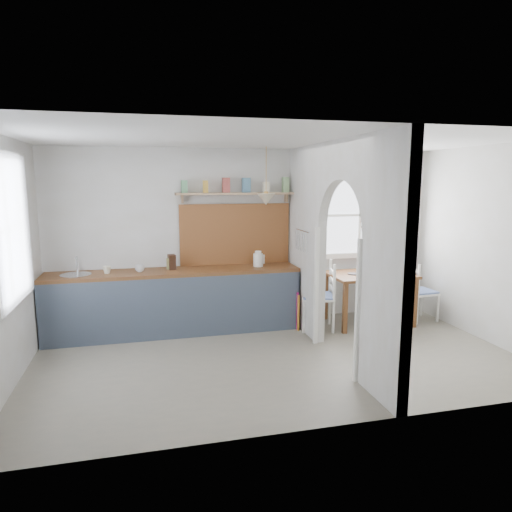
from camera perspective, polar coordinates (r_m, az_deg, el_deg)
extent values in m
cube|color=gray|center=(5.68, 2.80, -12.69)|extent=(5.80, 3.20, 0.01)
cube|color=#BAB6A8|center=(5.29, 3.04, 14.43)|extent=(5.80, 3.20, 0.01)
cube|color=#BAB6A8|center=(6.86, -0.95, 2.40)|extent=(5.80, 0.01, 2.60)
cube|color=#BAB6A8|center=(3.85, 9.82, -3.25)|extent=(5.80, 0.01, 2.60)
cube|color=#BAB6A8|center=(5.29, -28.76, -0.86)|extent=(0.01, 3.20, 2.60)
cube|color=#BAB6A8|center=(6.76, 27.17, 1.26)|extent=(0.01, 3.20, 2.60)
cube|color=#BAB6A8|center=(4.52, 15.93, -1.62)|extent=(0.12, 0.80, 2.60)
cube|color=#BAB6A8|center=(6.49, 6.29, 1.95)|extent=(0.12, 1.20, 2.60)
cube|color=#BAB6A8|center=(5.33, 10.93, 8.58)|extent=(0.12, 1.20, 1.05)
cube|color=brown|center=(6.47, -10.13, -1.98)|extent=(3.50, 0.60, 0.05)
cube|color=#474F5E|center=(6.30, -9.84, -6.49)|extent=(3.50, 0.03, 0.85)
cube|color=#332014|center=(6.63, -10.05, -5.71)|extent=(3.46, 0.45, 0.85)
cylinder|color=silver|center=(6.52, -21.61, -2.28)|extent=(0.40, 0.40, 0.02)
cube|color=brown|center=(6.79, -2.59, 2.75)|extent=(1.65, 0.03, 0.90)
cube|color=tan|center=(6.66, -2.48, 7.79)|extent=(1.75, 0.20, 0.03)
cube|color=#457F54|center=(6.55, -8.96, 8.58)|extent=(0.09, 0.09, 0.18)
cube|color=#B98B23|center=(6.59, -6.35, 8.64)|extent=(0.09, 0.09, 0.18)
cube|color=maroon|center=(6.63, -3.77, 8.68)|extent=(0.09, 0.09, 0.18)
cube|color=#325D7A|center=(6.69, -1.23, 8.71)|extent=(0.09, 0.09, 0.18)
cube|color=beige|center=(6.76, 1.27, 8.71)|extent=(0.09, 0.09, 0.18)
cube|color=#6C945C|center=(6.85, 3.70, 8.71)|extent=(0.09, 0.09, 0.18)
cone|color=beige|center=(6.42, 1.26, 7.11)|extent=(0.26, 0.26, 0.16)
cylinder|color=silver|center=(6.35, 5.86, 3.15)|extent=(0.02, 0.50, 0.02)
imported|color=silver|center=(6.45, -18.13, -1.65)|extent=(0.12, 0.12, 0.10)
imported|color=silver|center=(6.44, -14.32, -1.49)|extent=(0.16, 0.16, 0.10)
cube|color=#332014|center=(6.52, -10.48, -0.74)|extent=(0.11, 0.15, 0.21)
cylinder|color=olive|center=(6.53, -10.70, -0.96)|extent=(0.11, 0.11, 0.16)
cube|color=#B71366|center=(6.64, 5.21, -6.91)|extent=(0.02, 0.03, 0.56)
cube|color=orange|center=(6.62, 5.31, -7.20)|extent=(0.02, 0.03, 0.54)
imported|color=white|center=(7.09, 16.25, -1.76)|extent=(0.44, 0.44, 0.08)
imported|color=#527654|center=(6.85, 13.40, -2.00)|extent=(0.13, 0.13, 0.09)
cylinder|color=#322C2C|center=(6.90, 12.05, -2.19)|extent=(0.21, 0.21, 0.01)
imported|color=#4F3263|center=(7.14, 13.25, -1.15)|extent=(0.21, 0.21, 0.18)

